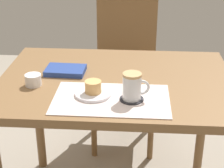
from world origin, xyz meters
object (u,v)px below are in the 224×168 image
object	(u,v)px
dining_table	(116,97)
pastry_plate	(93,94)
wooden_chair	(125,68)
coffee_mug	(133,86)
small_book	(66,70)
sugar_bowl	(33,80)
pastry	(93,87)

from	to	relation	value
dining_table	pastry_plate	distance (m)	0.22
wooden_chair	pastry_plate	distance (m)	0.93
dining_table	coffee_mug	size ratio (longest dim) A/B	9.66
wooden_chair	small_book	world-z (taller)	wooden_chair
sugar_bowl	small_book	xyz separation A→B (m)	(0.11, 0.14, -0.01)
pastry	wooden_chair	bearing A→B (deg)	83.64
pastry_plate	small_book	bearing A→B (deg)	124.63
wooden_chair	small_book	xyz separation A→B (m)	(-0.25, -0.66, 0.25)
sugar_bowl	pastry	bearing A→B (deg)	-16.82
wooden_chair	pastry	xyz separation A→B (m)	(-0.10, -0.89, 0.28)
small_book	dining_table	bearing A→B (deg)	-9.64
sugar_bowl	wooden_chair	bearing A→B (deg)	65.45
sugar_bowl	small_book	size ratio (longest dim) A/B	0.39
wooden_chair	pastry	bearing A→B (deg)	84.56
pastry	sugar_bowl	xyz separation A→B (m)	(-0.27, 0.08, -0.02)
pastry_plate	coffee_mug	xyz separation A→B (m)	(0.16, -0.03, 0.05)
wooden_chair	coffee_mug	world-z (taller)	wooden_chair
small_book	pastry	bearing A→B (deg)	-53.01
dining_table	sugar_bowl	distance (m)	0.38
wooden_chair	coffee_mug	distance (m)	0.97
wooden_chair	pastry_plate	xyz separation A→B (m)	(-0.10, -0.89, 0.25)
small_book	coffee_mug	bearing A→B (deg)	-36.92
wooden_chair	coffee_mug	bearing A→B (deg)	94.68
coffee_mug	small_book	world-z (taller)	coffee_mug
pastry	pastry_plate	bearing A→B (deg)	0.00
wooden_chair	pastry_plate	size ratio (longest dim) A/B	6.28
coffee_mug	sugar_bowl	world-z (taller)	coffee_mug
coffee_mug	small_book	distance (m)	0.41
dining_table	pastry_plate	xyz separation A→B (m)	(-0.08, -0.18, 0.10)
wooden_chair	pastry	size ratio (longest dim) A/B	13.96
dining_table	sugar_bowl	xyz separation A→B (m)	(-0.35, -0.09, 0.12)
wooden_chair	pastry_plate	world-z (taller)	wooden_chair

